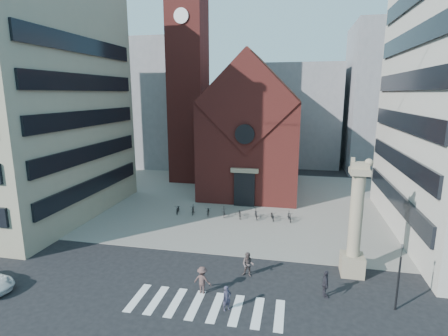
{
  "coord_description": "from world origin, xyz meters",
  "views": [
    {
      "loc": [
        5.63,
        -21.78,
        12.97
      ],
      "look_at": [
        -0.57,
        8.0,
        6.44
      ],
      "focal_mm": 28.0,
      "sensor_mm": 36.0,
      "label": 1
    }
  ],
  "objects": [
    {
      "name": "scooter_6",
      "position": [
        3.56,
        12.97,
        0.5
      ],
      "size": [
        0.95,
        1.82,
        0.91
      ],
      "primitive_type": "imported",
      "rotation": [
        0.0,
        0.0,
        0.21
      ],
      "color": "black",
      "rests_on": "piazza"
    },
    {
      "name": "zebra_crossing",
      "position": [
        0.55,
        -3.0,
        0.01
      ],
      "size": [
        10.2,
        3.2,
        0.01
      ],
      "primitive_type": null,
      "color": "white",
      "rests_on": "ground"
    },
    {
      "name": "scooter_3",
      "position": [
        -1.61,
        12.97,
        0.55
      ],
      "size": [
        0.81,
        1.74,
        1.01
      ],
      "primitive_type": "imported",
      "rotation": [
        0.0,
        0.0,
        0.21
      ],
      "color": "black",
      "rests_on": "piazza"
    },
    {
      "name": "traffic_light",
      "position": [
        12.0,
        -1.0,
        2.29
      ],
      "size": [
        0.13,
        0.16,
        4.3
      ],
      "color": "black",
      "rests_on": "ground"
    },
    {
      "name": "scooter_4",
      "position": [
        0.11,
        12.97,
        0.5
      ],
      "size": [
        0.95,
        1.82,
        0.91
      ],
      "primitive_type": "imported",
      "rotation": [
        0.0,
        0.0,
        0.21
      ],
      "color": "black",
      "rests_on": "piazza"
    },
    {
      "name": "pedestrian_2",
      "position": [
        7.88,
        -0.45,
        0.92
      ],
      "size": [
        0.61,
        1.14,
        1.85
      ],
      "primitive_type": "imported",
      "rotation": [
        0.0,
        0.0,
        1.73
      ],
      "color": "#27252D",
      "rests_on": "ground"
    },
    {
      "name": "scooter_7",
      "position": [
        5.29,
        12.97,
        0.55
      ],
      "size": [
        0.81,
        1.74,
        1.01
      ],
      "primitive_type": "imported",
      "rotation": [
        0.0,
        0.0,
        0.21
      ],
      "color": "black",
      "rests_on": "piazza"
    },
    {
      "name": "church",
      "position": [
        0.0,
        25.04,
        7.98
      ],
      "size": [
        12.0,
        16.65,
        18.0
      ],
      "color": "maroon",
      "rests_on": "ground"
    },
    {
      "name": "scooter_0",
      "position": [
        -6.79,
        12.97,
        0.5
      ],
      "size": [
        0.95,
        1.82,
        0.91
      ],
      "primitive_type": "imported",
      "rotation": [
        0.0,
        0.0,
        0.21
      ],
      "color": "black",
      "rests_on": "piazza"
    },
    {
      "name": "building_left",
      "position": [
        -24.0,
        10.0,
        13.0
      ],
      "size": [
        18.0,
        20.0,
        26.0
      ],
      "primitive_type": "cube",
      "color": "gray",
      "rests_on": "ground"
    },
    {
      "name": "bg_block_right",
      "position": [
        22.0,
        42.0,
        12.0
      ],
      "size": [
        16.0,
        14.0,
        24.0
      ],
      "primitive_type": "cube",
      "color": "gray",
      "rests_on": "ground"
    },
    {
      "name": "scooter_2",
      "position": [
        -3.34,
        12.97,
        0.5
      ],
      "size": [
        0.95,
        1.82,
        0.91
      ],
      "primitive_type": "imported",
      "rotation": [
        0.0,
        0.0,
        0.21
      ],
      "color": "black",
      "rests_on": "piazza"
    },
    {
      "name": "scooter_1",
      "position": [
        -5.06,
        12.97,
        0.55
      ],
      "size": [
        0.81,
        1.74,
        1.01
      ],
      "primitive_type": "imported",
      "rotation": [
        0.0,
        0.0,
        0.21
      ],
      "color": "black",
      "rests_on": "piazza"
    },
    {
      "name": "scooter_5",
      "position": [
        1.84,
        12.97,
        0.55
      ],
      "size": [
        0.81,
        1.74,
        1.01
      ],
      "primitive_type": "imported",
      "rotation": [
        0.0,
        0.0,
        0.21
      ],
      "color": "black",
      "rests_on": "piazza"
    },
    {
      "name": "pedestrian_1",
      "position": [
        2.62,
        1.17,
        0.9
      ],
      "size": [
        0.96,
        0.79,
        1.8
      ],
      "primitive_type": "imported",
      "rotation": [
        0.0,
        0.0,
        -0.13
      ],
      "color": "#534342",
      "rests_on": "ground"
    },
    {
      "name": "campanile",
      "position": [
        -10.0,
        28.0,
        15.74
      ],
      "size": [
        5.5,
        5.5,
        31.2
      ],
      "color": "maroon",
      "rests_on": "ground"
    },
    {
      "name": "ground",
      "position": [
        0.0,
        0.0,
        0.0
      ],
      "size": [
        120.0,
        120.0,
        0.0
      ],
      "primitive_type": "plane",
      "color": "black",
      "rests_on": "ground"
    },
    {
      "name": "piazza",
      "position": [
        0.0,
        19.0,
        0.03
      ],
      "size": [
        46.0,
        30.0,
        0.05
      ],
      "primitive_type": "cube",
      "color": "gray",
      "rests_on": "ground"
    },
    {
      "name": "bg_block_left",
      "position": [
        -20.0,
        40.0,
        11.0
      ],
      "size": [
        16.0,
        14.0,
        22.0
      ],
      "primitive_type": "cube",
      "color": "gray",
      "rests_on": "ground"
    },
    {
      "name": "pedestrian_3",
      "position": [
        -0.03,
        -1.59,
        0.92
      ],
      "size": [
        1.28,
        0.85,
        1.85
      ],
      "primitive_type": "imported",
      "rotation": [
        0.0,
        0.0,
        3.0
      ],
      "color": "#4C3533",
      "rests_on": "ground"
    },
    {
      "name": "lion_column",
      "position": [
        10.01,
        3.0,
        3.46
      ],
      "size": [
        1.63,
        1.6,
        8.68
      ],
      "color": "tan",
      "rests_on": "ground"
    },
    {
      "name": "pedestrian_0",
      "position": [
        1.92,
        -3.11,
        0.79
      ],
      "size": [
        0.68,
        0.67,
        1.58
      ],
      "primitive_type": "imported",
      "rotation": [
        0.0,
        0.0,
        0.72
      ],
      "color": "#322E41",
      "rests_on": "ground"
    },
    {
      "name": "bg_block_mid",
      "position": [
        6.0,
        45.0,
        9.0
      ],
      "size": [
        14.0,
        12.0,
        18.0
      ],
      "primitive_type": "cube",
      "color": "gray",
      "rests_on": "ground"
    }
  ]
}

